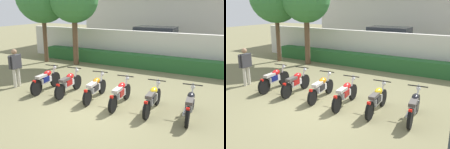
# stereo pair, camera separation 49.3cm
# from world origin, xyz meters

# --- Properties ---
(ground) EXTENTS (60.00, 60.00, 0.00)m
(ground) POSITION_xyz_m (0.00, 0.00, 0.00)
(ground) COLOR olive
(compound_wall) EXTENTS (17.96, 0.30, 1.91)m
(compound_wall) POSITION_xyz_m (0.00, 6.80, 0.96)
(compound_wall) COLOR silver
(compound_wall) RESTS_ON ground
(hedge_row) EXTENTS (14.37, 0.70, 0.73)m
(hedge_row) POSITION_xyz_m (0.00, 6.10, 0.36)
(hedge_row) COLOR #28602D
(hedge_row) RESTS_ON ground
(parked_car) EXTENTS (4.55, 2.18, 1.89)m
(parked_car) POSITION_xyz_m (-1.37, 10.22, 0.94)
(parked_car) COLOR black
(parked_car) RESTS_ON ground
(motorcycle_in_row_0) EXTENTS (0.60, 1.86, 0.97)m
(motorcycle_in_row_0) POSITION_xyz_m (-2.79, 0.71, 0.45)
(motorcycle_in_row_0) COLOR black
(motorcycle_in_row_0) RESTS_ON ground
(motorcycle_in_row_1) EXTENTS (0.60, 1.86, 0.96)m
(motorcycle_in_row_1) POSITION_xyz_m (-1.74, 0.82, 0.45)
(motorcycle_in_row_1) COLOR black
(motorcycle_in_row_1) RESTS_ON ground
(motorcycle_in_row_2) EXTENTS (0.60, 1.88, 0.94)m
(motorcycle_in_row_2) POSITION_xyz_m (-0.56, 0.83, 0.44)
(motorcycle_in_row_2) COLOR black
(motorcycle_in_row_2) RESTS_ON ground
(motorcycle_in_row_3) EXTENTS (0.60, 1.89, 0.95)m
(motorcycle_in_row_3) POSITION_xyz_m (0.52, 0.72, 0.44)
(motorcycle_in_row_3) COLOR black
(motorcycle_in_row_3) RESTS_ON ground
(motorcycle_in_row_4) EXTENTS (0.60, 1.85, 0.95)m
(motorcycle_in_row_4) POSITION_xyz_m (1.65, 0.75, 0.44)
(motorcycle_in_row_4) COLOR black
(motorcycle_in_row_4) RESTS_ON ground
(motorcycle_in_row_5) EXTENTS (0.60, 1.85, 0.96)m
(motorcycle_in_row_5) POSITION_xyz_m (2.82, 0.81, 0.45)
(motorcycle_in_row_5) COLOR black
(motorcycle_in_row_5) RESTS_ON ground
(inspector_person) EXTENTS (0.22, 0.65, 1.60)m
(inspector_person) POSITION_xyz_m (-4.23, 0.53, 0.94)
(inspector_person) COLOR beige
(inspector_person) RESTS_ON ground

